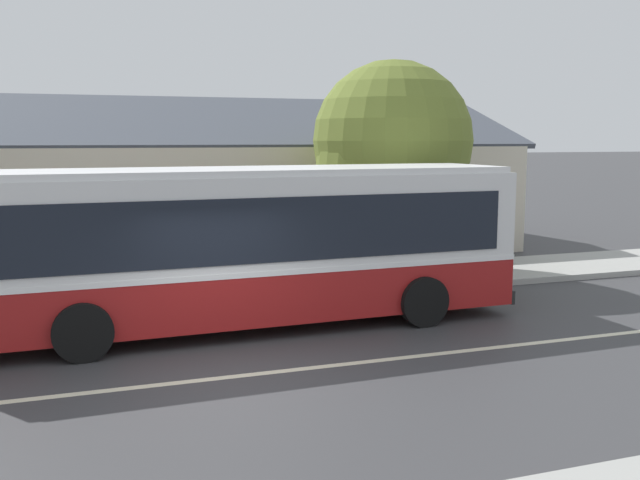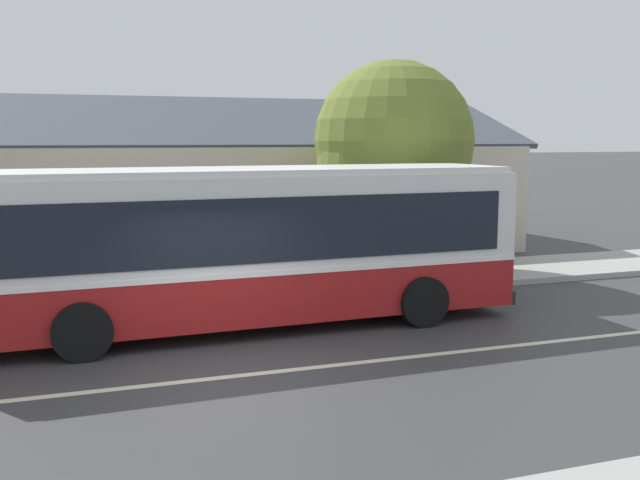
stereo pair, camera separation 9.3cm
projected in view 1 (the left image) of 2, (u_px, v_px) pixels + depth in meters
ground_plane at (238, 376)px, 11.10m from camera, size 300.00×300.00×0.00m
sidewalk_far at (181, 293)px, 16.70m from camera, size 60.00×3.00×0.15m
lane_divider_stripe at (238, 376)px, 11.10m from camera, size 60.00×0.16×0.01m
community_building at (159, 194)px, 23.95m from camera, size 22.79×9.77×6.08m
transit_bus at (240, 242)px, 13.81m from camera, size 11.03×2.95×3.11m
street_tree_primary at (387, 148)px, 18.79m from camera, size 4.22×4.22×5.73m
bus_stop_sign at (498, 219)px, 18.12m from camera, size 0.36×0.07×2.40m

